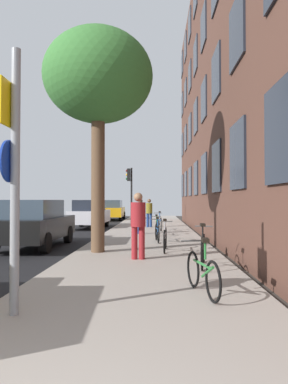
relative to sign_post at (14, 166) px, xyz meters
name	(u,v)px	position (x,y,z in m)	size (l,w,h in m)	color
ground_plane	(71,237)	(-1.90, 11.10, -2.07)	(41.80, 41.80, 0.00)	#332D28
road_asphalt	(24,236)	(-4.00, 11.10, -2.06)	(7.00, 38.00, 0.01)	black
sidewalk	(150,236)	(1.60, 11.10, -2.01)	(4.20, 38.00, 0.12)	#9E9389
building_facade	(210,78)	(4.19, 10.60, 4.77)	(0.56, 27.00, 13.63)	#513328
sign_post	(14,166)	(0.00, 0.00, 0.00)	(0.16, 0.60, 3.52)	gray
traffic_light	(130,185)	(0.18, 18.44, 0.52)	(0.43, 0.24, 3.60)	black
tree_near	(98,79)	(0.19, 5.69, 3.12)	(3.20, 3.20, 6.49)	brown
bicycle_0	(202,272)	(2.62, 1.09, -1.59)	(0.49, 1.56, 0.91)	black
bicycle_1	(203,249)	(2.94, 3.50, -1.56)	(0.46, 1.70, 0.98)	black
bicycle_2	(165,238)	(2.15, 5.90, -1.57)	(0.42, 1.64, 0.96)	black
bicycle_3	(157,232)	(1.92, 8.29, -1.60)	(0.42, 1.57, 0.90)	black
bicycle_4	(156,227)	(1.90, 10.69, -1.60)	(0.42, 1.62, 0.89)	black
bicycle_5	(159,223)	(2.04, 13.09, -1.57)	(0.42, 1.75, 0.96)	black
pedestrian_0	(138,221)	(1.43, 4.45, -0.98)	(0.42, 0.42, 1.69)	maroon
pedestrian_1	(140,214)	(1.18, 11.32, -1.05)	(0.49, 0.49, 1.57)	navy
pedestrian_2	(149,211)	(1.50, 15.27, -1.05)	(0.44, 0.44, 1.57)	navy
car_1	(34,223)	(-2.25, 7.38, -1.22)	(1.82, 4.34, 1.62)	black
car_2	(90,214)	(-1.91, 15.72, -1.23)	(1.84, 4.02, 1.62)	silver
car_3	(112,210)	(-1.68, 24.04, -1.22)	(1.90, 4.34, 1.62)	orange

